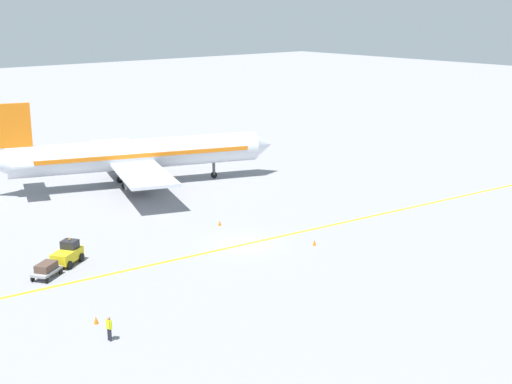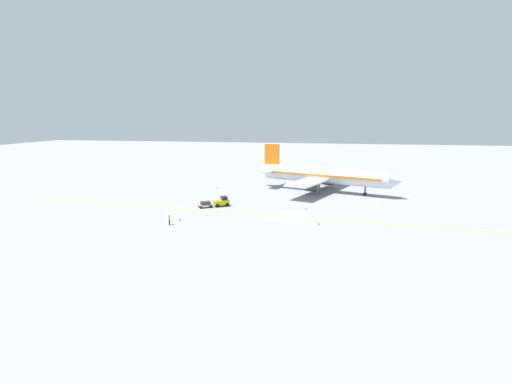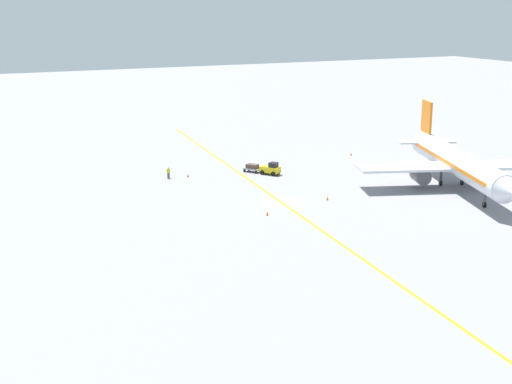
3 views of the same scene
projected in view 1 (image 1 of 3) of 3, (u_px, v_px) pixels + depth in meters
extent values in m
plane|color=gray|center=(243.00, 245.00, 65.04)|extent=(400.00, 400.00, 0.00)
cube|color=yellow|center=(243.00, 245.00, 65.04)|extent=(12.56, 119.42, 0.01)
cylinder|color=silver|center=(138.00, 154.00, 85.87)|extent=(13.33, 29.50, 3.60)
cone|color=silver|center=(262.00, 145.00, 91.48)|extent=(4.02, 3.40, 3.42)
cube|color=orange|center=(138.00, 153.00, 85.83)|extent=(12.38, 26.68, 0.50)
cube|color=silver|center=(130.00, 161.00, 85.71)|extent=(28.14, 14.18, 0.36)
cylinder|color=#4C4C51|center=(122.00, 162.00, 90.54)|extent=(3.14, 3.75, 2.20)
cylinder|color=#4C4C51|center=(139.00, 180.00, 81.51)|extent=(3.14, 3.75, 2.20)
cube|color=orange|center=(13.00, 126.00, 79.92)|extent=(1.66, 3.89, 5.00)
cube|color=silver|center=(20.00, 159.00, 81.09)|extent=(9.29, 5.25, 0.24)
cylinder|color=#4C4C51|center=(214.00, 167.00, 89.81)|extent=(0.36, 0.36, 2.00)
cylinder|color=black|center=(214.00, 175.00, 90.06)|extent=(0.53, 0.85, 0.80)
cylinder|color=#4C4C51|center=(120.00, 172.00, 87.23)|extent=(0.36, 0.36, 2.00)
cylinder|color=black|center=(120.00, 180.00, 87.49)|extent=(0.53, 0.85, 0.80)
cylinder|color=#4C4C51|center=(125.00, 178.00, 84.34)|extent=(0.36, 0.36, 2.00)
cylinder|color=black|center=(125.00, 186.00, 84.60)|extent=(0.53, 0.85, 0.80)
cube|color=gold|center=(67.00, 255.00, 59.95)|extent=(2.92, 3.33, 0.90)
cube|color=black|center=(70.00, 244.00, 60.26)|extent=(1.67, 1.62, 0.70)
sphere|color=orange|center=(69.00, 239.00, 60.15)|extent=(0.16, 0.16, 0.16)
cylinder|color=black|center=(66.00, 256.00, 61.17)|extent=(0.60, 0.72, 0.70)
cylinder|color=black|center=(81.00, 257.00, 60.77)|extent=(0.60, 0.72, 0.70)
cylinder|color=black|center=(53.00, 263.00, 59.36)|extent=(0.60, 0.72, 0.70)
cylinder|color=black|center=(69.00, 265.00, 58.96)|extent=(0.60, 0.72, 0.70)
cube|color=gray|center=(46.00, 271.00, 57.04)|extent=(2.61, 2.94, 0.20)
cube|color=#4C382D|center=(46.00, 267.00, 56.94)|extent=(1.94, 2.14, 0.60)
cylinder|color=black|center=(47.00, 270.00, 58.25)|extent=(0.36, 0.44, 0.44)
cylinder|color=black|center=(61.00, 271.00, 57.92)|extent=(0.36, 0.44, 0.44)
cylinder|color=black|center=(33.00, 279.00, 56.32)|extent=(0.36, 0.44, 0.44)
cylinder|color=black|center=(47.00, 281.00, 55.99)|extent=(0.36, 0.44, 0.44)
cylinder|color=#23232D|center=(110.00, 335.00, 46.30)|extent=(0.16, 0.16, 0.85)
cylinder|color=#23232D|center=(109.00, 334.00, 46.43)|extent=(0.16, 0.16, 0.85)
cube|color=#CCD819|center=(109.00, 324.00, 46.18)|extent=(0.38, 0.26, 0.60)
cylinder|color=#CCD819|center=(111.00, 325.00, 46.02)|extent=(0.10, 0.10, 0.55)
cylinder|color=#CCD819|center=(107.00, 323.00, 46.34)|extent=(0.10, 0.10, 0.55)
sphere|color=#9E7051|center=(109.00, 318.00, 46.07)|extent=(0.22, 0.22, 0.22)
cone|color=orange|center=(220.00, 223.00, 70.66)|extent=(0.32, 0.32, 0.55)
cone|color=orange|center=(96.00, 320.00, 48.86)|extent=(0.32, 0.32, 0.55)
cone|color=orange|center=(314.00, 242.00, 64.81)|extent=(0.32, 0.32, 0.55)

